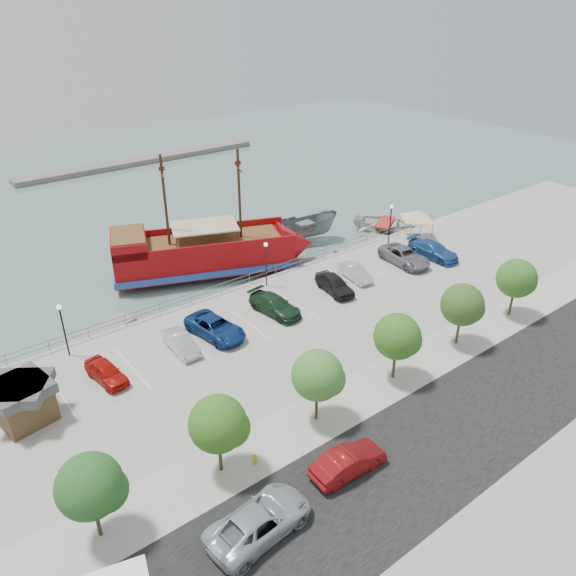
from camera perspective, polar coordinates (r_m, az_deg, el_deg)
ground at (r=47.33m, az=2.44°, el=-3.76°), size 160.00×160.00×0.00m
land_slab at (r=37.11m, az=24.64°, el=-16.60°), size 100.00×58.00×1.20m
street at (r=38.32m, az=18.33°, el=-12.35°), size 100.00×8.00×0.04m
sidewalk at (r=40.98m, az=11.54°, el=-8.35°), size 100.00×4.00×0.05m
seawall_railing at (r=52.00m, az=-3.03°, el=1.28°), size 50.00×0.06×1.00m
far_shore at (r=96.07m, az=-14.58°, el=12.44°), size 40.00×3.00×0.80m
pirate_ship at (r=55.60m, az=-7.03°, el=3.63°), size 20.32×12.27×12.66m
patrol_boat at (r=62.39m, az=1.76°, el=5.95°), size 7.96×4.93×2.89m
speedboat at (r=66.37m, az=9.77°, el=6.29°), size 8.00×8.70×1.47m
dock_west at (r=48.19m, az=-18.70°, el=-4.50°), size 6.98×4.27×0.39m
dock_mid at (r=57.53m, az=2.14°, el=2.57°), size 6.47×2.89×0.36m
dock_east at (r=62.18m, az=7.52°, el=4.40°), size 7.43×3.06×0.41m
shed at (r=39.00m, az=-25.38°, el=-10.32°), size 3.93×3.93×2.79m
canopy_tent at (r=61.82m, az=13.03°, el=7.67°), size 4.98×4.98×3.57m
street_van at (r=30.00m, az=-2.94°, el=-22.56°), size 5.96×3.19×1.59m
street_sedan at (r=32.83m, az=6.13°, el=-17.14°), size 4.63×1.80×1.50m
fire_hydrant at (r=33.37m, az=-3.39°, el=-16.96°), size 0.24×0.24×0.70m
lamp_post_left at (r=43.40m, az=-21.97°, el=-3.15°), size 0.36×0.36×4.28m
lamp_post_mid at (r=49.98m, az=-2.24°, el=3.21°), size 0.36×0.36×4.28m
lamp_post_right at (r=59.91m, az=10.39°, el=7.10°), size 0.36×0.36×4.28m
tree_a at (r=29.44m, az=-19.15°, el=-18.56°), size 3.30×3.20×5.00m
tree_b at (r=31.23m, az=-6.83°, el=-13.63°), size 3.30×3.20×5.00m
tree_c at (r=34.37m, az=3.27°, el=-8.94°), size 3.30×3.20×5.00m
tree_d at (r=38.54m, az=11.24°, el=-4.95°), size 3.30×3.20×5.00m
tree_e at (r=43.45m, az=17.46°, el=-1.73°), size 3.30×3.20×5.00m
tree_f at (r=48.87m, az=22.34°, el=0.82°), size 3.30×3.20×5.00m
parked_car_a at (r=41.00m, az=-17.98°, el=-8.12°), size 2.15×4.18×1.36m
parked_car_b at (r=42.77m, az=-10.82°, el=-5.48°), size 1.51×4.09×1.34m
parked_car_c at (r=44.03m, az=-7.40°, el=-3.98°), size 3.35×5.74×1.50m
parked_car_d at (r=46.67m, az=-1.34°, el=-1.75°), size 2.70×5.30×1.47m
parked_car_e at (r=50.06m, az=4.77°, el=0.40°), size 2.51×4.78×1.55m
parked_car_f at (r=52.57m, az=6.84°, el=1.58°), size 1.93×4.19×1.33m
parked_car_g at (r=56.33m, az=11.74°, el=3.19°), size 3.11×5.86×1.57m
parked_car_h at (r=58.26m, az=14.53°, el=3.73°), size 2.59×5.60×1.59m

